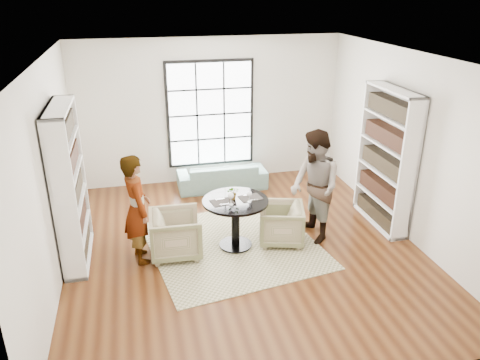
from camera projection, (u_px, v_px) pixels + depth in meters
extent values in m
plane|color=#5B3315|center=(244.00, 247.00, 7.58)|extent=(6.00, 6.00, 0.00)
plane|color=silver|center=(210.00, 111.00, 9.70)|extent=(5.50, 0.00, 5.50)
plane|color=silver|center=(50.00, 176.00, 6.43)|extent=(0.00, 6.00, 6.00)
plane|color=silver|center=(409.00, 147.00, 7.58)|extent=(0.00, 6.00, 6.00)
plane|color=silver|center=(320.00, 270.00, 4.31)|extent=(5.50, 0.00, 5.50)
plane|color=white|center=(244.00, 58.00, 6.42)|extent=(6.00, 6.00, 0.00)
cube|color=black|center=(210.00, 114.00, 9.70)|extent=(1.82, 0.06, 2.22)
cube|color=white|center=(211.00, 114.00, 9.66)|extent=(1.70, 0.02, 2.10)
cube|color=#B9B08B|center=(233.00, 245.00, 7.63)|extent=(2.95, 2.95, 0.01)
cylinder|color=black|center=(236.00, 245.00, 7.60)|extent=(0.53, 0.53, 0.04)
cylinder|color=black|center=(236.00, 224.00, 7.46)|extent=(0.13, 0.13, 0.75)
cylinder|color=black|center=(235.00, 201.00, 7.30)|extent=(1.04, 1.04, 0.04)
imported|color=slate|center=(222.00, 176.00, 9.71)|extent=(1.82, 0.72, 0.53)
imported|color=tan|center=(176.00, 234.00, 7.25)|extent=(0.81, 0.79, 0.72)
imported|color=tan|center=(281.00, 224.00, 7.62)|extent=(0.88, 0.86, 0.65)
imported|color=gray|center=(137.00, 209.00, 6.94)|extent=(0.53, 0.69, 1.70)
imported|color=gray|center=(315.00, 187.00, 7.51)|extent=(0.81, 0.98, 1.86)
cube|color=black|center=(222.00, 202.00, 7.22)|extent=(0.38, 0.31, 0.01)
cube|color=black|center=(250.00, 198.00, 7.36)|extent=(0.38, 0.31, 0.01)
cylinder|color=silver|center=(231.00, 205.00, 7.13)|extent=(0.07, 0.07, 0.01)
cylinder|color=silver|center=(231.00, 201.00, 7.11)|extent=(0.01, 0.01, 0.12)
sphere|color=maroon|center=(231.00, 196.00, 7.07)|extent=(0.09, 0.09, 0.09)
ellipsoid|color=white|center=(231.00, 196.00, 7.07)|extent=(0.09, 0.09, 0.10)
cylinder|color=silver|center=(249.00, 202.00, 7.23)|extent=(0.07, 0.07, 0.01)
cylinder|color=silver|center=(249.00, 199.00, 7.21)|extent=(0.01, 0.01, 0.10)
sphere|color=maroon|center=(249.00, 194.00, 7.17)|extent=(0.08, 0.08, 0.08)
ellipsoid|color=white|center=(249.00, 194.00, 7.17)|extent=(0.08, 0.08, 0.09)
imported|color=gray|center=(233.00, 193.00, 7.28)|extent=(0.21, 0.18, 0.22)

